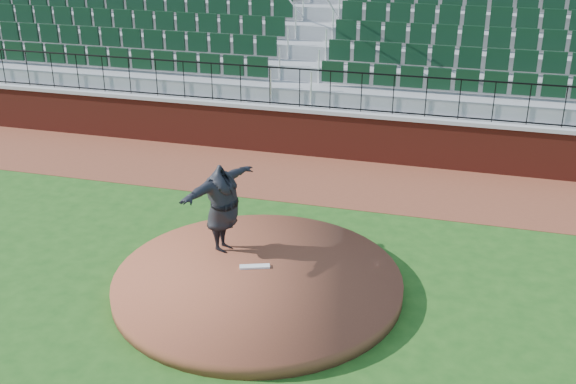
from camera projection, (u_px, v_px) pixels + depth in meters
The scene contains 10 objects.
ground at pixel (265, 292), 12.29m from camera, with size 90.00×90.00×0.00m, color #1F4E16.
warning_track at pixel (331, 179), 17.06m from camera, with size 34.00×3.20×0.01m, color brown.
field_wall at pixel (344, 136), 18.24m from camera, with size 34.00×0.35×1.20m, color maroon.
wall_cap at pixel (345, 112), 17.98m from camera, with size 34.00×0.45×0.10m, color #B7B7B7.
wall_railing at pixel (346, 91), 17.76m from camera, with size 34.00×0.05×1.00m, color black, non-canonical shape.
seating_stands at pixel (365, 50), 19.97m from camera, with size 34.00×5.10×4.60m, color gray, non-canonical shape.
concourse_wall at pixel (380, 18), 22.27m from camera, with size 34.00×0.50×5.50m, color maroon.
pitchers_mound at pixel (258, 282), 12.36m from camera, with size 5.10×5.10×0.25m, color brown.
pitching_rubber at pixel (255, 267), 12.59m from camera, with size 0.55×0.14×0.04m, color white.
pitcher at pixel (223, 208), 12.89m from camera, with size 2.11×0.57×1.71m, color black.
Camera 1 is at (3.22, -10.08, 6.51)m, focal length 43.53 mm.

